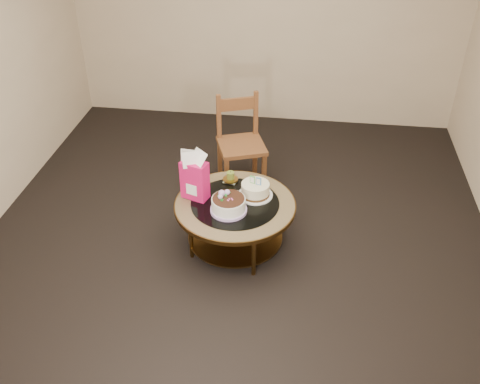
# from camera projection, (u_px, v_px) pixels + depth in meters

# --- Properties ---
(ground) EXTENTS (5.00, 5.00, 0.00)m
(ground) POSITION_uv_depth(u_px,v_px,m) (235.00, 245.00, 4.71)
(ground) COLOR black
(ground) RESTS_ON ground
(room_walls) EXTENTS (4.52, 5.02, 2.61)m
(room_walls) POSITION_uv_depth(u_px,v_px,m) (234.00, 80.00, 3.83)
(room_walls) COLOR beige
(room_walls) RESTS_ON ground
(coffee_table) EXTENTS (1.02, 1.02, 0.46)m
(coffee_table) POSITION_uv_depth(u_px,v_px,m) (235.00, 210.00, 4.49)
(coffee_table) COLOR brown
(coffee_table) RESTS_ON ground
(decorated_cake) EXTENTS (0.30, 0.30, 0.18)m
(decorated_cake) POSITION_uv_depth(u_px,v_px,m) (228.00, 205.00, 4.32)
(decorated_cake) COLOR #C29EDF
(decorated_cake) RESTS_ON coffee_table
(cream_cake) EXTENTS (0.30, 0.30, 0.19)m
(cream_cake) POSITION_uv_depth(u_px,v_px,m) (255.00, 190.00, 4.50)
(cream_cake) COLOR white
(cream_cake) RESTS_ON coffee_table
(gift_bag) EXTENTS (0.25, 0.21, 0.44)m
(gift_bag) POSITION_uv_depth(u_px,v_px,m) (195.00, 175.00, 4.39)
(gift_bag) COLOR #D51460
(gift_bag) RESTS_ON coffee_table
(pillar_candle) EXTENTS (0.13, 0.13, 0.10)m
(pillar_candle) POSITION_uv_depth(u_px,v_px,m) (230.00, 178.00, 4.70)
(pillar_candle) COLOR tan
(pillar_candle) RESTS_ON coffee_table
(dining_chair) EXTENTS (0.55, 0.55, 0.94)m
(dining_chair) POSITION_uv_depth(u_px,v_px,m) (241.00, 143.00, 5.24)
(dining_chair) COLOR brown
(dining_chair) RESTS_ON ground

